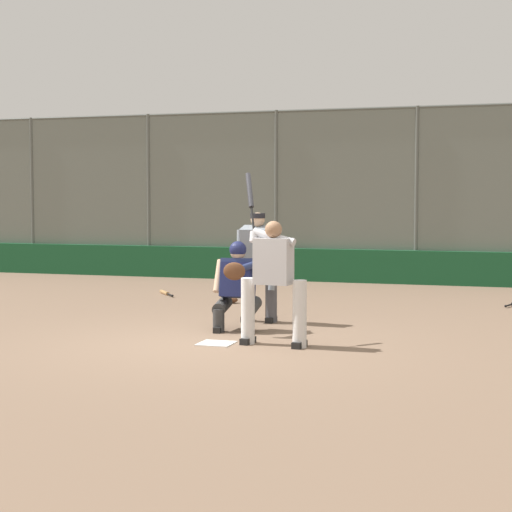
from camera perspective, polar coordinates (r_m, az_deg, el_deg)
The scene contains 10 objects.
ground_plane at distance 10.85m, azimuth -2.67°, elevation -5.87°, with size 160.00×160.00×0.00m, color #7A604C.
home_plate_marker at distance 10.85m, azimuth -2.67°, elevation -5.83°, with size 0.43×0.43×0.01m, color white.
backstop_fence at distance 18.68m, azimuth 5.93°, elevation 4.31°, with size 21.68×0.08×3.77m.
padding_wall at distance 18.64m, azimuth 5.84°, elevation -0.65°, with size 21.17×0.18×0.72m, color #19512D.
bleachers_beyond at distance 21.19m, azimuth 7.10°, elevation 0.23°, with size 15.12×2.50×1.48m.
batter_at_plate at distance 10.60m, azimuth 1.13°, elevation -1.46°, with size 0.96×0.73×2.17m.
catcher_behind_plate at distance 11.80m, azimuth -1.29°, elevation -1.91°, with size 0.67×0.78×1.24m.
umpire_home at distance 12.59m, azimuth 0.14°, elevation -0.51°, with size 0.66×0.40×1.62m.
spare_bat_by_padding at distance 16.33m, azimuth -6.07°, elevation -2.46°, with size 0.55×0.68×0.07m.
fielding_glove_on_dirt at distance 14.94m, azimuth -1.87°, elevation -2.94°, with size 0.33×0.25×0.12m.
Camera 1 is at (-3.62, 10.06, 1.85)m, focal length 60.00 mm.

